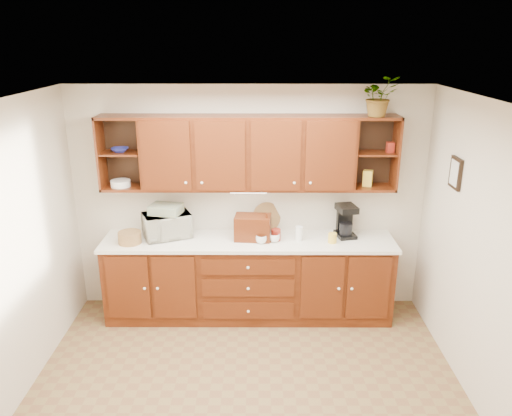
{
  "coord_description": "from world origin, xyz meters",
  "views": [
    {
      "loc": [
        0.1,
        -3.68,
        3.07
      ],
      "look_at": [
        0.08,
        1.15,
        1.41
      ],
      "focal_mm": 35.0,
      "sensor_mm": 36.0,
      "label": 1
    }
  ],
  "objects_px": {
    "microwave": "(167,225)",
    "potted_plant": "(379,96)",
    "coffee_maker": "(346,221)",
    "bread_box": "(253,227)"
  },
  "relations": [
    {
      "from": "microwave",
      "to": "coffee_maker",
      "type": "xyz_separation_m",
      "value": [
        2.0,
        0.04,
        0.04
      ]
    },
    {
      "from": "microwave",
      "to": "potted_plant",
      "type": "relative_size",
      "value": 1.21
    },
    {
      "from": "microwave",
      "to": "potted_plant",
      "type": "distance_m",
      "value": 2.67
    },
    {
      "from": "bread_box",
      "to": "coffee_maker",
      "type": "distance_m",
      "value": 1.05
    },
    {
      "from": "bread_box",
      "to": "potted_plant",
      "type": "height_order",
      "value": "potted_plant"
    },
    {
      "from": "coffee_maker",
      "to": "microwave",
      "type": "bearing_deg",
      "value": 169.4
    },
    {
      "from": "microwave",
      "to": "potted_plant",
      "type": "bearing_deg",
      "value": -24.55
    },
    {
      "from": "microwave",
      "to": "coffee_maker",
      "type": "bearing_deg",
      "value": -23.3
    },
    {
      "from": "bread_box",
      "to": "coffee_maker",
      "type": "bearing_deg",
      "value": 10.98
    },
    {
      "from": "coffee_maker",
      "to": "potted_plant",
      "type": "bearing_deg",
      "value": -21.62
    }
  ]
}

